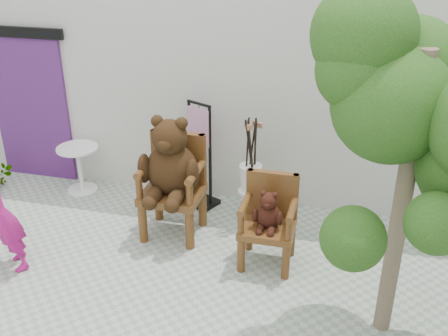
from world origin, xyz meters
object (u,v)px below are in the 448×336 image
object	(u,v)px
person	(1,216)
chair_big	(172,170)
display_stand	(200,167)
chair_small	(269,215)
tree	(421,110)
stool_bucket	(251,177)
cafe_table	(79,164)

from	to	relation	value
person	chair_big	bearing A→B (deg)	83.26
display_stand	chair_small	bearing A→B (deg)	-19.20
chair_big	tree	world-z (taller)	tree
chair_small	display_stand	bearing A→B (deg)	136.20
person	display_stand	xyz separation A→B (m)	(1.73, 2.00, -0.12)
stool_bucket	tree	size ratio (longest dim) A/B	0.44
stool_bucket	person	bearing A→B (deg)	-145.13
chair_big	stool_bucket	distance (m)	1.07
chair_small	person	distance (m)	3.02
chair_big	person	distance (m)	2.01
chair_big	display_stand	size ratio (longest dim) A/B	1.06
chair_big	cafe_table	size ratio (longest dim) A/B	2.27
chair_small	display_stand	xyz separation A→B (m)	(-1.15, 1.11, -0.03)
display_stand	stool_bucket	distance (m)	0.81
display_stand	tree	xyz separation A→B (m)	(2.50, -1.86, 1.69)
chair_big	tree	xyz separation A→B (m)	(2.62, -1.06, 1.37)
display_stand	tree	bearing A→B (deg)	-12.09
person	display_stand	size ratio (longest dim) A/B	0.93
cafe_table	tree	distance (m)	5.04
display_stand	person	bearing A→B (deg)	-106.19
cafe_table	stool_bucket	distance (m)	2.61
chair_small	tree	bearing A→B (deg)	-29.31
chair_small	tree	size ratio (longest dim) A/B	0.33
chair_small	tree	world-z (taller)	tree
chair_big	person	bearing A→B (deg)	-143.14
chair_small	cafe_table	world-z (taller)	chair_small
stool_bucket	display_stand	bearing A→B (deg)	160.99
person	stool_bucket	distance (m)	3.04
stool_bucket	cafe_table	bearing A→B (deg)	175.50
stool_bucket	chair_small	bearing A→B (deg)	-65.26
cafe_table	stool_bucket	xyz separation A→B (m)	(2.60, -0.20, 0.20)
chair_small	tree	distance (m)	2.27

